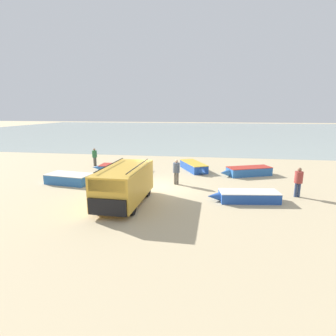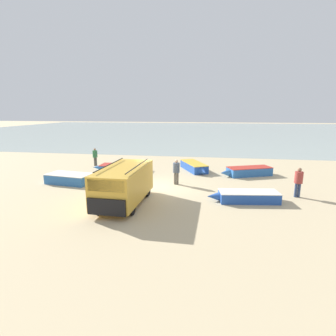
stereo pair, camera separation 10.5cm
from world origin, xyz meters
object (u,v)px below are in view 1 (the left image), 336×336
at_px(fishing_rowboat_2, 247,171).
at_px(fishing_rowboat_0, 246,196).
at_px(fishing_rowboat_4, 194,167).
at_px(fisherman_1, 299,180).
at_px(parked_van, 124,184).
at_px(fisherman_0, 95,155).
at_px(fishing_rowboat_3, 71,179).
at_px(fisherman_2, 176,170).
at_px(fishing_rowboat_1, 121,168).

bearing_deg(fishing_rowboat_2, fishing_rowboat_0, 60.04).
relative_size(fishing_rowboat_0, fishing_rowboat_4, 0.98).
bearing_deg(fisherman_1, fishing_rowboat_4, 42.92).
xyz_separation_m(parked_van, fishing_rowboat_0, (6.56, 1.40, -0.83)).
relative_size(fishing_rowboat_2, fisherman_0, 2.56).
xyz_separation_m(fishing_rowboat_3, fisherman_1, (14.59, -0.68, 0.71)).
xyz_separation_m(fishing_rowboat_2, fisherman_0, (-13.26, 1.66, 0.64)).
xyz_separation_m(parked_van, fisherman_2, (2.29, 4.23, -0.09)).
height_order(fishing_rowboat_4, fisherman_0, fisherman_0).
relative_size(fishing_rowboat_0, fishing_rowboat_2, 0.97).
distance_m(fishing_rowboat_0, fishing_rowboat_2, 6.23).
bearing_deg(fisherman_0, fisherman_1, -174.61).
bearing_deg(fishing_rowboat_3, fishing_rowboat_2, 27.20).
bearing_deg(fisherman_0, parked_van, 150.77).
xyz_separation_m(parked_van, fisherman_1, (9.62, 2.63, -0.07)).
bearing_deg(fishing_rowboat_1, fishing_rowboat_0, 145.82).
height_order(fisherman_0, fisherman_1, fisherman_1).
distance_m(fishing_rowboat_2, fisherman_1, 5.44).
bearing_deg(fisherman_1, fishing_rowboat_0, 108.25).
relative_size(fishing_rowboat_0, fisherman_1, 2.29).
distance_m(parked_van, fishing_rowboat_3, 6.03).
bearing_deg(parked_van, fisherman_0, -146.18).
relative_size(fishing_rowboat_1, fisherman_1, 2.59).
xyz_separation_m(fishing_rowboat_1, fisherman_1, (12.39, -4.89, 0.78)).
height_order(fishing_rowboat_1, fisherman_1, fisherman_1).
xyz_separation_m(parked_van, fishing_rowboat_3, (-4.97, 3.31, -0.78)).
relative_size(fishing_rowboat_1, fishing_rowboat_2, 1.10).
distance_m(parked_van, fishing_rowboat_4, 9.25).
bearing_deg(fishing_rowboat_0, fishing_rowboat_2, -105.29).
relative_size(fishing_rowboat_1, fisherman_0, 2.81).
distance_m(fishing_rowboat_3, fisherman_0, 6.01).
relative_size(fishing_rowboat_4, fisherman_1, 2.34).
height_order(fishing_rowboat_1, fishing_rowboat_4, fishing_rowboat_4).
bearing_deg(fisherman_1, fisherman_0, 63.15).
height_order(fishing_rowboat_0, fisherman_2, fisherman_2).
relative_size(fishing_rowboat_3, fishing_rowboat_4, 0.93).
bearing_deg(fishing_rowboat_2, fishing_rowboat_1, -21.61).
distance_m(fishing_rowboat_0, fisherman_1, 3.38).
height_order(fishing_rowboat_1, fishing_rowboat_2, fishing_rowboat_2).
bearing_deg(fishing_rowboat_3, fishing_rowboat_1, 70.66).
distance_m(fisherman_1, fisherman_2, 7.50).
height_order(parked_van, fishing_rowboat_0, parked_van).
height_order(fishing_rowboat_2, fisherman_2, fisherman_2).
bearing_deg(fishing_rowboat_3, parked_van, -25.39).
bearing_deg(fisherman_1, fishing_rowboat_2, 20.13).
relative_size(fishing_rowboat_1, fishing_rowboat_3, 1.19).
xyz_separation_m(fisherman_0, fisherman_2, (8.11, -5.00, 0.06)).
bearing_deg(fishing_rowboat_2, fishing_rowboat_3, -2.97).
bearing_deg(fisherman_0, fisherman_2, 176.87).
relative_size(parked_van, fishing_rowboat_2, 1.17).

